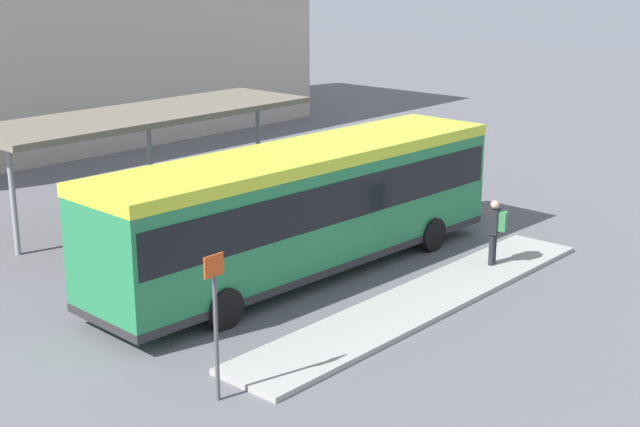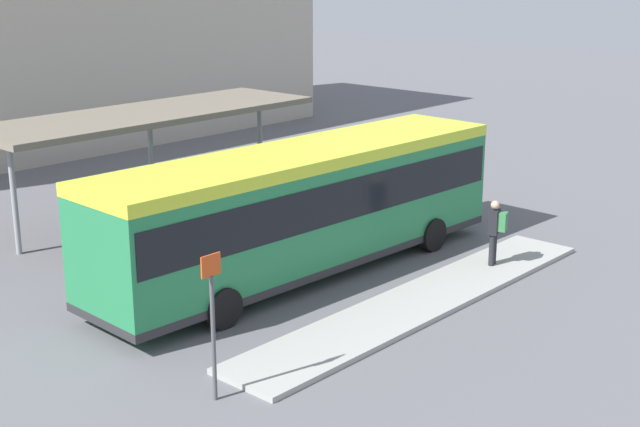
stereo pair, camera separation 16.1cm
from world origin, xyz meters
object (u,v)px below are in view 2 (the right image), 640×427
at_px(pedestrian_waiting, 496,228).
at_px(platform_sign, 213,321).
at_px(potted_planter_near_shelter, 293,188).
at_px(bicycle_blue, 401,174).
at_px(city_bus, 304,202).
at_px(bicycle_red, 362,169).
at_px(bicycle_orange, 385,171).

xyz_separation_m(pedestrian_waiting, platform_sign, (-9.64, -0.03, 0.45)).
height_order(pedestrian_waiting, potted_planter_near_shelter, pedestrian_waiting).
bearing_deg(bicycle_blue, platform_sign, -63.92).
distance_m(city_bus, bicycle_red, 10.53).
xyz_separation_m(pedestrian_waiting, potted_planter_near_shelter, (0.50, 7.73, -0.33)).
bearing_deg(bicycle_red, bicycle_blue, -167.60).
bearing_deg(bicycle_orange, bicycle_blue, -173.44).
bearing_deg(bicycle_orange, bicycle_red, 36.02).
height_order(city_bus, bicycle_orange, city_bus).
bearing_deg(platform_sign, bicycle_red, 30.74).
relative_size(city_bus, potted_planter_near_shelter, 8.22).
relative_size(city_bus, pedestrian_waiting, 7.12).
height_order(pedestrian_waiting, bicycle_red, pedestrian_waiting).
relative_size(city_bus, bicycle_blue, 7.53).
height_order(city_bus, pedestrian_waiting, city_bus).
bearing_deg(pedestrian_waiting, bicycle_red, -49.55).
xyz_separation_m(pedestrian_waiting, bicycle_blue, (5.73, 7.33, -0.75)).
xyz_separation_m(bicycle_red, potted_planter_near_shelter, (-4.87, -1.17, 0.39)).
height_order(bicycle_red, potted_planter_near_shelter, potted_planter_near_shelter).
height_order(bicycle_orange, platform_sign, platform_sign).
distance_m(pedestrian_waiting, bicycle_red, 10.42).
height_order(bicycle_red, platform_sign, platform_sign).
height_order(pedestrian_waiting, bicycle_orange, pedestrian_waiting).
bearing_deg(bicycle_orange, pedestrian_waiting, 153.97).
xyz_separation_m(city_bus, platform_sign, (-6.12, -3.49, -0.34)).
distance_m(city_bus, bicycle_orange, 10.50).
distance_m(bicycle_red, potted_planter_near_shelter, 5.02).
height_order(bicycle_blue, bicycle_orange, same).
relative_size(bicycle_blue, bicycle_red, 0.92).
xyz_separation_m(bicycle_blue, bicycle_red, (-0.35, 1.56, 0.03)).
bearing_deg(platform_sign, city_bus, 29.68).
distance_m(pedestrian_waiting, platform_sign, 9.65).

